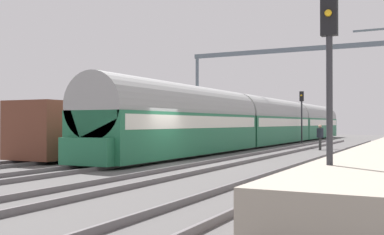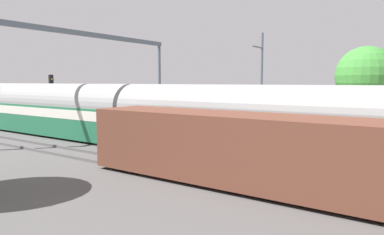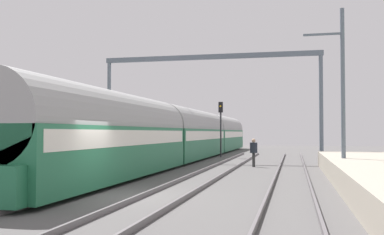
% 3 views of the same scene
% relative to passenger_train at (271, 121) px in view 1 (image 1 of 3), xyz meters
% --- Properties ---
extents(ground, '(120.00, 120.00, 0.00)m').
position_rel_passenger_train_xyz_m(ground, '(1.97, -20.85, -1.97)').
color(ground, '#555352').
extents(track_far_west, '(1.52, 60.00, 0.16)m').
position_rel_passenger_train_xyz_m(track_far_west, '(-3.94, -20.85, -1.89)').
color(track_far_west, '#605B5D').
rests_on(track_far_west, ground).
extents(track_west, '(1.52, 60.00, 0.16)m').
position_rel_passenger_train_xyz_m(track_west, '(-0.00, -20.85, -1.89)').
color(track_west, '#605B5D').
rests_on(track_west, ground).
extents(track_east, '(1.52, 60.00, 0.16)m').
position_rel_passenger_train_xyz_m(track_east, '(3.94, -20.85, -1.89)').
color(track_east, '#605B5D').
rests_on(track_east, ground).
extents(track_far_east, '(1.52, 60.00, 0.16)m').
position_rel_passenger_train_xyz_m(track_far_east, '(7.87, -20.85, -1.89)').
color(track_far_east, '#605B5D').
rests_on(track_far_east, ground).
extents(passenger_train, '(2.93, 49.20, 3.82)m').
position_rel_passenger_train_xyz_m(passenger_train, '(0.00, 0.00, 0.00)').
color(passenger_train, '#236B47').
rests_on(passenger_train, ground).
extents(freight_car, '(2.80, 13.00, 2.70)m').
position_rel_passenger_train_xyz_m(freight_car, '(-3.94, -17.57, -0.50)').
color(freight_car, brown).
rests_on(freight_car, ground).
extents(person_crossing, '(0.46, 0.44, 1.73)m').
position_rel_passenger_train_xyz_m(person_crossing, '(5.59, -7.07, -0.94)').
color(person_crossing, '#323232').
rests_on(person_crossing, ground).
extents(railway_signal_near, '(0.36, 0.30, 4.67)m').
position_rel_passenger_train_xyz_m(railway_signal_near, '(10.07, -28.53, 1.04)').
color(railway_signal_near, '#2D2D33').
rests_on(railway_signal_near, ground).
extents(railway_signal_far, '(0.36, 0.30, 4.72)m').
position_rel_passenger_train_xyz_m(railway_signal_far, '(1.92, 3.17, 1.07)').
color(railway_signal_far, '#2D2D33').
rests_on(railway_signal_far, ground).
extents(catenary_gantry, '(16.21, 0.28, 7.86)m').
position_rel_passenger_train_xyz_m(catenary_gantry, '(1.97, -2.35, 3.91)').
color(catenary_gantry, slate).
rests_on(catenary_gantry, ground).
extents(tree_west_background, '(4.26, 4.26, 6.05)m').
position_rel_passenger_train_xyz_m(tree_west_background, '(-11.41, -9.74, 1.94)').
color(tree_west_background, '#4C3826').
rests_on(tree_west_background, ground).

